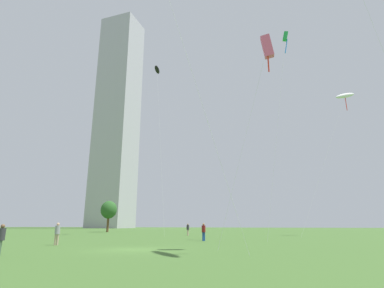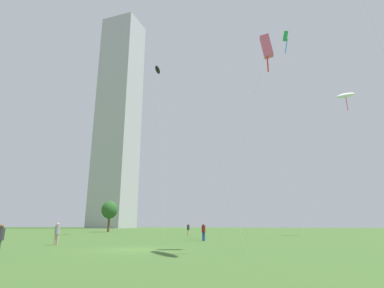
# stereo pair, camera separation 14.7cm
# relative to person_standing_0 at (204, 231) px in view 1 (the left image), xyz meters

# --- Properties ---
(ground) EXTENTS (280.00, 280.00, 0.00)m
(ground) POSITION_rel_person_standing_0_xyz_m (-2.01, -11.14, -0.95)
(ground) COLOR #3D6028
(person_standing_0) EXTENTS (0.37, 0.37, 1.65)m
(person_standing_0) POSITION_rel_person_standing_0_xyz_m (0.00, 0.00, 0.00)
(person_standing_0) COLOR #1E478C
(person_standing_0) RESTS_ON ground
(person_standing_1) EXTENTS (0.37, 0.37, 1.66)m
(person_standing_1) POSITION_rel_person_standing_0_xyz_m (-9.57, -8.78, 0.00)
(person_standing_1) COLOR tan
(person_standing_1) RESTS_ON ground
(person_standing_2) EXTENTS (0.37, 0.37, 1.65)m
(person_standing_2) POSITION_rel_person_standing_0_xyz_m (-5.09, 12.81, 0.00)
(person_standing_2) COLOR tan
(person_standing_2) RESTS_ON ground
(person_standing_4) EXTENTS (0.34, 0.34, 1.55)m
(person_standing_4) POSITION_rel_person_standing_0_xyz_m (-6.76, -16.60, -0.06)
(person_standing_4) COLOR #3F593F
(person_standing_4) RESTS_ON ground
(kite_flying_2) EXTENTS (3.84, 4.02, 23.89)m
(kite_flying_2) POSITION_rel_person_standing_0_xyz_m (9.36, 3.86, 22.06)
(kite_flying_2) COLOR silver
(kite_flying_2) RESTS_ON ground
(kite_flying_3) EXTENTS (4.22, 1.59, 14.95)m
(kite_flying_3) POSITION_rel_person_standing_0_xyz_m (6.94, -9.33, 13.06)
(kite_flying_3) COLOR silver
(kite_flying_3) RESTS_ON ground
(kite_flying_4) EXTENTS (10.95, 8.59, 22.27)m
(kite_flying_4) POSITION_rel_person_standing_0_xyz_m (18.91, 19.75, 20.39)
(kite_flying_4) COLOR silver
(kite_flying_4) RESTS_ON ground
(kite_flying_6) EXTENTS (4.29, 5.97, 28.31)m
(kite_flying_6) POSITION_rel_person_standing_0_xyz_m (-11.58, 15.60, 26.96)
(kite_flying_6) COLOR silver
(kite_flying_6) RESTS_ON ground
(park_tree_0) EXTENTS (3.30, 3.30, 6.31)m
(park_tree_0) POSITION_rel_person_standing_0_xyz_m (-26.58, 28.59, 3.48)
(park_tree_0) COLOR brown
(park_tree_0) RESTS_ON ground
(distant_highrise_0) EXTENTS (17.53, 15.87, 100.36)m
(distant_highrise_0) POSITION_rel_person_standing_0_xyz_m (-60.94, 90.94, 49.23)
(distant_highrise_0) COLOR #A8A8AD
(distant_highrise_0) RESTS_ON ground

